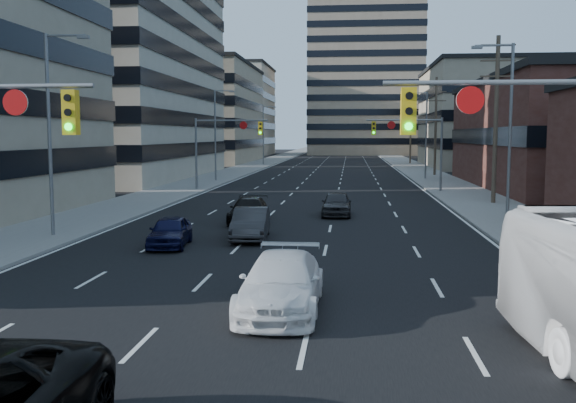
# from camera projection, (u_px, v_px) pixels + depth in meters

# --- Properties ---
(road_surface) EXTENTS (18.00, 300.00, 0.02)m
(road_surface) POSITION_uv_depth(u_px,v_px,m) (337.00, 157.00, 136.66)
(road_surface) COLOR black
(road_surface) RESTS_ON ground
(sidewalk_left) EXTENTS (5.00, 300.00, 0.15)m
(sidewalk_left) POSITION_uv_depth(u_px,v_px,m) (284.00, 156.00, 137.77)
(sidewalk_left) COLOR slate
(sidewalk_left) RESTS_ON ground
(sidewalk_right) EXTENTS (5.00, 300.00, 0.15)m
(sidewalk_right) POSITION_uv_depth(u_px,v_px,m) (392.00, 157.00, 135.55)
(sidewalk_right) COLOR slate
(sidewalk_right) RESTS_ON ground
(office_left_mid) EXTENTS (26.00, 34.00, 28.00)m
(office_left_mid) POSITION_uv_depth(u_px,v_px,m) (72.00, 47.00, 68.53)
(office_left_mid) COLOR #ADA089
(office_left_mid) RESTS_ON ground
(office_left_far) EXTENTS (20.00, 30.00, 16.00)m
(office_left_far) POSITION_uv_depth(u_px,v_px,m) (192.00, 115.00, 108.45)
(office_left_far) COLOR gray
(office_left_far) RESTS_ON ground
(office_right_far) EXTENTS (22.00, 28.00, 14.00)m
(office_right_far) POSITION_uv_depth(u_px,v_px,m) (506.00, 118.00, 91.95)
(office_right_far) COLOR gray
(office_right_far) RESTS_ON ground
(apartment_tower) EXTENTS (26.00, 26.00, 58.00)m
(apartment_tower) POSITION_uv_depth(u_px,v_px,m) (365.00, 32.00, 152.89)
(apartment_tower) COLOR gray
(apartment_tower) RESTS_ON ground
(bg_block_left) EXTENTS (24.00, 24.00, 20.00)m
(bg_block_left) POSITION_uv_depth(u_px,v_px,m) (217.00, 112.00, 148.23)
(bg_block_left) COLOR #ADA089
(bg_block_left) RESTS_ON ground
(bg_block_right) EXTENTS (22.00, 22.00, 12.00)m
(bg_block_right) POSITION_uv_depth(u_px,v_px,m) (492.00, 128.00, 132.96)
(bg_block_right) COLOR gray
(bg_block_right) RESTS_ON ground
(signal_near_right) EXTENTS (6.59, 0.33, 6.00)m
(signal_near_right) POSITION_uv_depth(u_px,v_px,m) (556.00, 147.00, 14.72)
(signal_near_right) COLOR slate
(signal_near_right) RESTS_ON ground
(signal_far_left) EXTENTS (6.09, 0.33, 6.00)m
(signal_far_left) POSITION_uv_depth(u_px,v_px,m) (223.00, 139.00, 52.81)
(signal_far_left) COLOR slate
(signal_far_left) RESTS_ON ground
(signal_far_right) EXTENTS (6.09, 0.33, 6.00)m
(signal_far_right) POSITION_uv_depth(u_px,v_px,m) (412.00, 139.00, 51.33)
(signal_far_right) COLOR slate
(signal_far_right) RESTS_ON ground
(utility_pole_block) EXTENTS (2.20, 0.28, 11.00)m
(utility_pole_block) POSITION_uv_depth(u_px,v_px,m) (496.00, 117.00, 41.83)
(utility_pole_block) COLOR #4C3D2D
(utility_pole_block) RESTS_ON ground
(utility_pole_midblock) EXTENTS (2.20, 0.28, 11.00)m
(utility_pole_midblock) POSITION_uv_depth(u_px,v_px,m) (436.00, 125.00, 71.53)
(utility_pole_midblock) COLOR #4C3D2D
(utility_pole_midblock) RESTS_ON ground
(utility_pole_distant) EXTENTS (2.20, 0.28, 11.00)m
(utility_pole_distant) POSITION_uv_depth(u_px,v_px,m) (411.00, 128.00, 101.23)
(utility_pole_distant) COLOR #4C3D2D
(utility_pole_distant) RESTS_ON ground
(streetlight_left_near) EXTENTS (2.03, 0.22, 9.00)m
(streetlight_left_near) POSITION_uv_depth(u_px,v_px,m) (52.00, 125.00, 28.24)
(streetlight_left_near) COLOR slate
(streetlight_left_near) RESTS_ON ground
(streetlight_left_mid) EXTENTS (2.03, 0.22, 9.00)m
(streetlight_left_mid) POSITION_uv_depth(u_px,v_px,m) (217.00, 130.00, 62.89)
(streetlight_left_mid) COLOR slate
(streetlight_left_mid) RESTS_ON ground
(streetlight_left_far) EXTENTS (2.03, 0.22, 9.00)m
(streetlight_left_far) POSITION_uv_depth(u_px,v_px,m) (264.00, 132.00, 97.54)
(streetlight_left_far) COLOR slate
(streetlight_left_far) RESTS_ON ground
(streetlight_right_near) EXTENTS (2.03, 0.22, 9.00)m
(streetlight_right_near) POSITION_uv_depth(u_px,v_px,m) (507.00, 126.00, 31.20)
(streetlight_right_near) COLOR slate
(streetlight_right_near) RESTS_ON ground
(streetlight_right_far) EXTENTS (2.03, 0.22, 9.00)m
(streetlight_right_far) POSITION_uv_depth(u_px,v_px,m) (425.00, 131.00, 65.85)
(streetlight_right_far) COLOR slate
(streetlight_right_far) RESTS_ON ground
(white_van) EXTENTS (2.08, 5.07, 1.47)m
(white_van) POSITION_uv_depth(u_px,v_px,m) (282.00, 283.00, 16.78)
(white_van) COLOR white
(white_van) RESTS_ON ground
(sedan_blue) EXTENTS (1.85, 3.85, 1.27)m
(sedan_blue) POSITION_uv_depth(u_px,v_px,m) (170.00, 232.00, 26.45)
(sedan_blue) COLOR black
(sedan_blue) RESTS_ON ground
(sedan_grey_center) EXTENTS (1.73, 4.30, 1.39)m
(sedan_grey_center) POSITION_uv_depth(u_px,v_px,m) (251.00, 224.00, 28.32)
(sedan_grey_center) COLOR #2B2B2D
(sedan_grey_center) RESTS_ON ground
(sedan_black_far) EXTENTS (2.06, 4.68, 1.34)m
(sedan_black_far) POSITION_uv_depth(u_px,v_px,m) (249.00, 211.00, 33.42)
(sedan_black_far) COLOR black
(sedan_black_far) RESTS_ON ground
(sedan_grey_right) EXTENTS (1.65, 4.10, 1.40)m
(sedan_grey_right) POSITION_uv_depth(u_px,v_px,m) (337.00, 204.00, 36.62)
(sedan_grey_right) COLOR #2D2D2F
(sedan_grey_right) RESTS_ON ground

